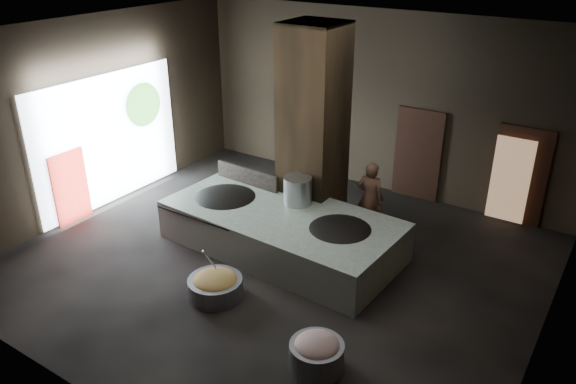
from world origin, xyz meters
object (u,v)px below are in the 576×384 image
Objects in this scene: wok_right at (340,233)px; meat_basin at (317,356)px; wok_left at (225,201)px; stock_pot at (298,191)px; cook at (370,198)px; veg_basin at (215,288)px; hearth_platform at (281,230)px.

meat_basin is (1.11, -2.76, -0.52)m from wok_right.
wok_left is 1.07× the size of wok_right.
wok_right is at bearing -21.04° from stock_pot.
cook is at bearing 105.94° from meat_basin.
hearth_platform is at bearing 88.55° from veg_basin.
hearth_platform is 4.90× the size of veg_basin.
meat_basin is (2.52, -0.60, 0.05)m from veg_basin.
stock_pot is 2.82m from veg_basin.
cook is at bearing 94.80° from wok_right.
wok_right is 2.25× the size of stock_pot.
wok_left reaches higher than hearth_platform.
meat_basin is at bearing 96.27° from cook.
stock_pot is at bearing 158.96° from wok_right.
wok_left is 1.66m from stock_pot.
wok_left is at bearing -175.11° from hearth_platform.
wok_right is at bearing 85.13° from cook.
wok_left is 0.93× the size of cook.
wok_right reaches higher than hearth_platform.
stock_pot is 0.39× the size of cook.
veg_basin is at bearing -55.77° from wok_left.
stock_pot is at bearing 34.26° from cook.
wok_left is 2.42× the size of stock_pot.
wok_left is at bearing -158.20° from stock_pot.
stock_pot reaches higher than wok_left.
wok_left is at bearing -177.95° from wok_right.
stock_pot is 0.76× the size of meat_basin.
hearth_platform is at bearing -177.88° from wok_right.
wok_left is at bearing 124.23° from veg_basin.
stock_pot is at bearing 126.54° from meat_basin.
veg_basin is at bearing 166.50° from meat_basin.
meat_basin is (1.25, -4.38, -0.60)m from cook.
wok_right is (2.80, 0.10, 0.00)m from wok_left.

